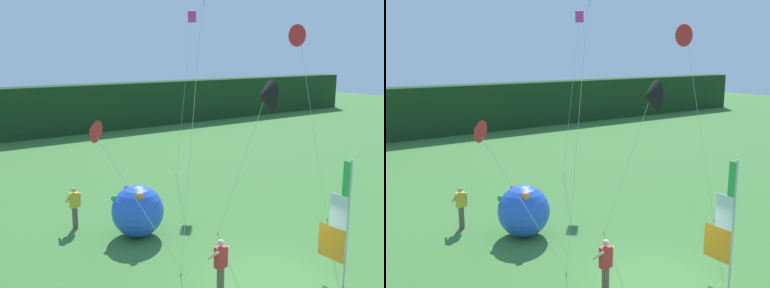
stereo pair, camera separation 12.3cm
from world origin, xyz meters
The scene contains 11 objects.
ground_plane centered at (0.00, 0.00, 0.00)m, with size 120.00×120.00×0.00m, color #3D7533.
distant_treeline centered at (0.00, 28.99, 2.11)m, with size 80.00×2.40×4.22m, color #193819.
banner_flag centered at (1.54, -1.24, 1.90)m, with size 0.06×1.03×3.97m.
person_near_banner centered at (-3.35, 7.62, 0.92)m, with size 0.55×0.48×1.72m.
person_mid_field centered at (-1.79, 0.27, 0.93)m, with size 0.55×0.48×1.74m.
inflatable_balloon centered at (-1.64, 5.50, 1.01)m, with size 2.01×2.01×2.01m.
kite_black_delta_0 centered at (-0.41, 0.07, 5.75)m, with size 1.72×4.26×6.25m.
kite_red_delta_1 centered at (-5.15, 1.06, 5.07)m, with size 2.96×1.25×5.40m.
kite_cyan_diamond_2 centered at (-0.19, 3.37, 8.49)m, with size 2.38×1.92×9.78m.
kite_red_delta_4 centered at (5.32, 3.96, 7.66)m, with size 0.56×2.18×8.14m.
kite_magenta_box_5 centered at (5.38, 11.75, 8.87)m, with size 1.40×0.63×9.27m.
Camera 2 is at (-9.26, -9.00, 6.94)m, focal length 41.69 mm.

